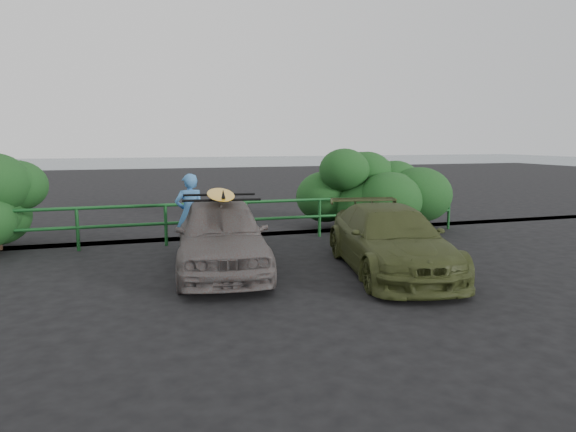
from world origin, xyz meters
name	(u,v)px	position (x,y,z in m)	size (l,w,h in m)	color
ground	(254,303)	(0.00, 0.00, 0.00)	(80.00, 80.00, 0.00)	black
ocean	(143,160)	(0.00, 60.00, 0.00)	(200.00, 200.00, 0.00)	slate
guardrail	(207,223)	(0.00, 5.00, 0.52)	(14.00, 0.08, 1.04)	#164D1F
shrub_right	(379,192)	(5.00, 5.50, 1.09)	(3.20, 2.40, 2.18)	#1B481B
sedan	(221,235)	(-0.14, 2.16, 0.72)	(1.71, 4.24, 1.44)	#5D5553
olive_vehicle	(390,240)	(3.01, 1.13, 0.64)	(1.79, 4.40, 1.28)	#39411D
man	(190,214)	(-0.53, 3.95, 0.91)	(0.66, 0.44, 1.82)	#3D78B8
roof_rack	(220,197)	(-0.14, 2.16, 1.47)	(1.44, 1.01, 0.05)	black
surfboard	(220,194)	(-0.14, 2.16, 1.53)	(0.52, 2.49, 0.07)	#FFB01A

